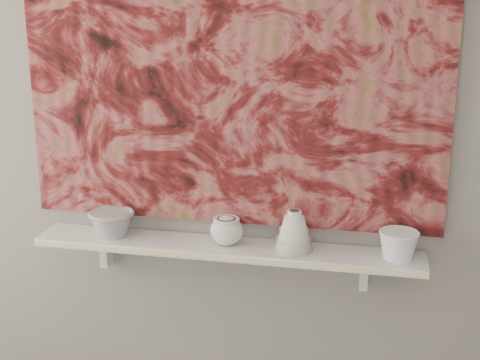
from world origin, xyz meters
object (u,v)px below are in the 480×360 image
(bowl_grey, at_px, (112,223))
(cup_cream, at_px, (227,231))
(bowl_white, at_px, (398,245))
(shelf, at_px, (226,248))
(painting, at_px, (230,70))
(bell_vessel, at_px, (294,230))

(bowl_grey, distance_m, cup_cream, 0.44)
(cup_cream, relative_size, bowl_white, 0.85)
(shelf, xyz_separation_m, bowl_white, (0.60, 0.00, 0.06))
(painting, bearing_deg, bowl_grey, -169.45)
(shelf, distance_m, bowl_grey, 0.44)
(bowl_grey, bearing_deg, painting, 10.55)
(bowl_white, bearing_deg, shelf, 180.00)
(shelf, distance_m, bell_vessel, 0.26)
(bowl_grey, relative_size, bell_vessel, 1.16)
(bowl_white, bearing_deg, cup_cream, 180.00)
(bowl_grey, bearing_deg, bell_vessel, 0.00)
(shelf, height_order, bowl_grey, bowl_grey)
(shelf, height_order, bell_vessel, bell_vessel)
(shelf, height_order, bowl_white, bowl_white)
(bell_vessel, relative_size, bowl_white, 1.08)
(painting, bearing_deg, bowl_white, -7.65)
(cup_cream, xyz_separation_m, bowl_white, (0.60, 0.00, -0.00))
(bowl_white, bearing_deg, bowl_grey, 180.00)
(bowl_grey, xyz_separation_m, cup_cream, (0.44, 0.00, 0.00))
(painting, xyz_separation_m, bowl_white, (0.60, -0.08, -0.56))
(shelf, bearing_deg, painting, 90.00)
(painting, distance_m, bell_vessel, 0.60)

